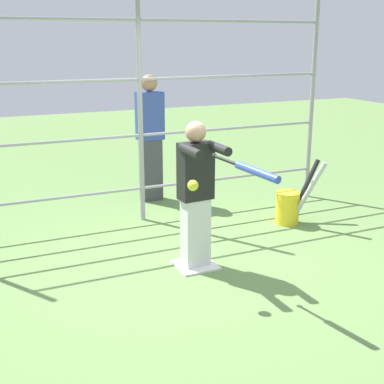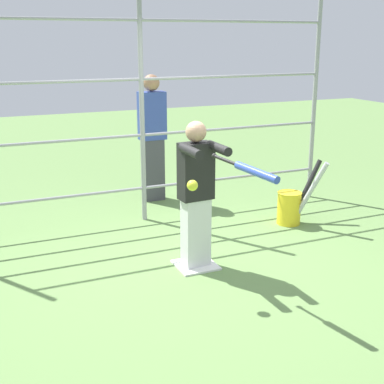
% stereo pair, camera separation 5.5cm
% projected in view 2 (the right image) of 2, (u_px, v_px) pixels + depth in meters
% --- Properties ---
extents(ground_plane, '(24.00, 24.00, 0.00)m').
position_uv_depth(ground_plane, '(196.00, 266.00, 5.45)').
color(ground_plane, '#608447').
extents(home_plate, '(0.40, 0.40, 0.02)m').
position_uv_depth(home_plate, '(196.00, 265.00, 5.45)').
color(home_plate, white).
rests_on(home_plate, ground).
extents(fence_backstop, '(5.13, 0.06, 2.86)m').
position_uv_depth(fence_backstop, '(142.00, 107.00, 6.46)').
color(fence_backstop, '#939399').
rests_on(fence_backstop, ground).
extents(batter, '(0.38, 0.51, 1.48)m').
position_uv_depth(batter, '(197.00, 191.00, 5.21)').
color(batter, silver).
rests_on(batter, ground).
extents(baseball_bat_swinging, '(0.20, 0.84, 0.10)m').
position_uv_depth(baseball_bat_swinging, '(251.00, 170.00, 4.37)').
color(baseball_bat_swinging, black).
extents(softball_in_flight, '(0.10, 0.10, 0.10)m').
position_uv_depth(softball_in_flight, '(192.00, 185.00, 4.61)').
color(softball_in_flight, yellow).
extents(bat_bucket, '(0.64, 0.55, 0.84)m').
position_uv_depth(bat_bucket, '(292.00, 205.00, 6.63)').
color(bat_bucket, yellow).
rests_on(bat_bucket, ground).
extents(bystander_behind_fence, '(0.37, 0.23, 1.77)m').
position_uv_depth(bystander_behind_fence, '(152.00, 136.00, 7.44)').
color(bystander_behind_fence, '#3F3F47').
rests_on(bystander_behind_fence, ground).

